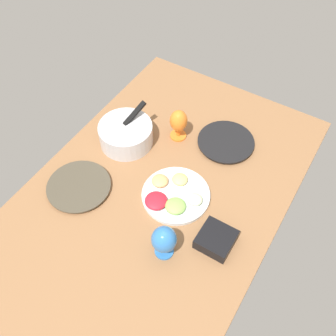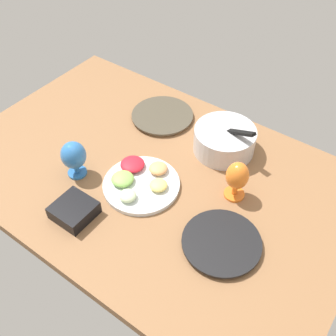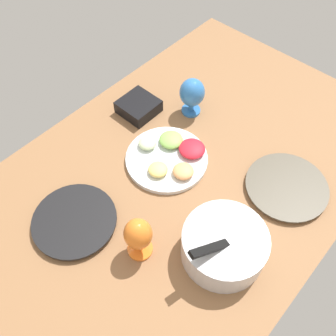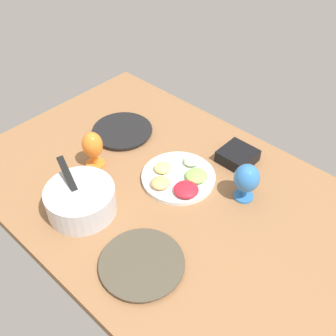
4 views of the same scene
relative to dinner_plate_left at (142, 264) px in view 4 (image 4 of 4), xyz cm
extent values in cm
cube|color=#8C603D|center=(16.99, -30.19, -3.00)|extent=(160.00, 104.00, 4.00)
cylinder|color=beige|center=(0.00, 0.00, -0.40)|extent=(25.81, 25.81, 1.21)
cylinder|color=#494233|center=(0.00, 0.00, 0.57)|extent=(28.05, 28.05, 0.72)
cylinder|color=#4C4C51|center=(56.87, -43.22, -0.32)|extent=(24.95, 24.95, 1.38)
cylinder|color=black|center=(56.87, -43.22, 0.79)|extent=(27.11, 27.11, 0.83)
cylinder|color=silver|center=(33.32, -2.00, 4.25)|extent=(25.33, 25.33, 10.50)
cylinder|color=white|center=(33.32, -2.00, 7.40)|extent=(22.80, 22.80, 1.89)
cube|color=black|center=(37.75, -2.00, 10.92)|extent=(18.37, 7.59, 10.57)
cylinder|color=silver|center=(18.45, -38.39, -0.10)|extent=(29.53, 29.53, 1.80)
ellipsoid|color=#F9E072|center=(25.14, -36.36, 2.21)|extent=(6.84, 6.84, 2.83)
ellipsoid|color=#F2A566|center=(19.85, -29.40, 2.28)|extent=(7.32, 7.32, 2.96)
ellipsoid|color=red|center=(10.26, -33.57, 2.26)|extent=(9.56, 9.56, 2.93)
ellipsoid|color=#8CC659|center=(12.22, -41.88, 2.34)|extent=(8.64, 8.64, 3.10)
ellipsoid|color=beige|center=(19.24, -47.19, 2.36)|extent=(6.43, 6.43, 3.12)
cylinder|color=#3172BC|center=(-6.35, -47.90, -0.50)|extent=(7.53, 7.53, 1.00)
cylinder|color=#3172BC|center=(-6.35, -47.90, 1.68)|extent=(2.00, 2.00, 3.36)
ellipsoid|color=#3172BC|center=(-6.35, -47.90, 9.02)|extent=(9.72, 9.72, 11.33)
cylinder|color=orange|center=(49.36, -21.24, -0.50)|extent=(7.84, 7.84, 1.00)
cylinder|color=orange|center=(49.36, -21.24, 1.98)|extent=(2.00, 2.00, 3.97)
ellipsoid|color=orange|center=(49.36, -21.24, 9.62)|extent=(8.42, 8.42, 11.30)
cube|color=black|center=(7.69, -63.22, 1.62)|extent=(13.72, 13.72, 5.26)
cube|color=tan|center=(7.69, -63.22, 3.31)|extent=(11.25, 11.25, 1.68)
camera|label=1|loc=(-65.55, -86.00, 141.73)|focal=42.52mm
camera|label=2|loc=(86.98, -115.34, 114.86)|focal=42.99mm
camera|label=3|loc=(79.28, 17.44, 107.88)|focal=40.46mm
camera|label=4|loc=(-57.34, 49.16, 111.67)|focal=43.15mm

